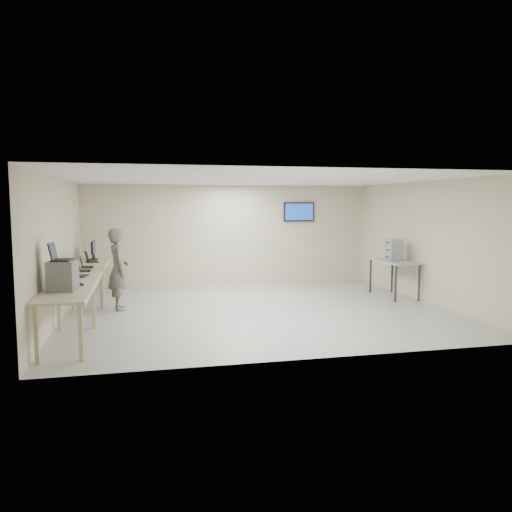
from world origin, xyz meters
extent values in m
cube|color=#B4B3AD|center=(0.00, 0.00, 0.00)|extent=(8.00, 7.00, 0.01)
cube|color=white|center=(0.00, 0.00, 2.80)|extent=(8.00, 7.00, 0.01)
cube|color=beige|center=(0.00, 3.50, 1.40)|extent=(8.00, 0.01, 2.80)
cube|color=beige|center=(0.00, -3.50, 1.40)|extent=(8.00, 0.01, 2.80)
cube|color=beige|center=(-4.00, 0.00, 1.40)|extent=(0.01, 7.00, 2.80)
cube|color=beige|center=(4.00, 0.00, 1.40)|extent=(0.01, 7.00, 2.80)
cube|color=#353535|center=(2.00, 3.48, 2.05)|extent=(0.15, 0.04, 0.15)
cube|color=black|center=(2.00, 3.44, 2.05)|extent=(0.90, 0.06, 0.55)
cube|color=#143A9C|center=(2.00, 3.40, 2.05)|extent=(0.82, 0.01, 0.47)
cube|color=#BBB592|center=(-3.60, 0.00, 0.88)|extent=(0.75, 6.00, 0.04)
cube|color=tan|center=(-3.23, 0.00, 0.85)|extent=(0.02, 6.00, 0.06)
cube|color=tan|center=(-3.90, -2.85, 0.43)|extent=(0.06, 0.06, 0.86)
cube|color=tan|center=(-3.30, -2.85, 0.43)|extent=(0.06, 0.06, 0.86)
cube|color=tan|center=(-3.90, -0.90, 0.43)|extent=(0.06, 0.06, 0.86)
cube|color=tan|center=(-3.30, -0.90, 0.43)|extent=(0.06, 0.06, 0.86)
cube|color=tan|center=(-3.90, 0.90, 0.43)|extent=(0.06, 0.06, 0.86)
cube|color=tan|center=(-3.30, 0.90, 0.43)|extent=(0.06, 0.06, 0.86)
cube|color=tan|center=(-3.90, 2.85, 0.43)|extent=(0.06, 0.06, 0.86)
cube|color=tan|center=(-3.30, 2.85, 0.43)|extent=(0.06, 0.06, 0.86)
cube|color=slate|center=(-3.65, -1.95, 1.14)|extent=(0.45, 0.50, 0.48)
cube|color=black|center=(-3.65, -1.95, 1.39)|extent=(0.31, 0.40, 0.02)
cube|color=black|center=(-3.79, -1.95, 1.54)|extent=(0.11, 0.36, 0.27)
cube|color=black|center=(-3.77, -1.95, 1.54)|extent=(0.08, 0.32, 0.22)
cube|color=black|center=(-3.57, -1.40, 0.91)|extent=(0.39, 0.45, 0.02)
cube|color=black|center=(-3.71, -1.40, 1.06)|extent=(0.19, 0.37, 0.28)
cube|color=black|center=(-3.69, -1.40, 1.06)|extent=(0.15, 0.32, 0.23)
cube|color=black|center=(-3.58, -0.40, 0.91)|extent=(0.32, 0.40, 0.02)
cube|color=black|center=(-3.71, -0.40, 1.05)|extent=(0.13, 0.35, 0.26)
cube|color=black|center=(-3.69, -0.40, 1.05)|extent=(0.10, 0.30, 0.22)
cube|color=black|center=(-3.58, 0.38, 0.91)|extent=(0.25, 0.35, 0.02)
cube|color=black|center=(-3.70, 0.38, 1.04)|extent=(0.07, 0.32, 0.24)
cube|color=black|center=(-3.69, 0.38, 1.04)|extent=(0.05, 0.28, 0.20)
cube|color=black|center=(-3.59, 1.02, 0.91)|extent=(0.29, 0.37, 0.02)
cube|color=black|center=(-3.71, 1.02, 1.04)|extent=(0.10, 0.33, 0.25)
cube|color=black|center=(-3.70, 1.02, 1.04)|extent=(0.08, 0.29, 0.20)
cube|color=black|center=(-3.57, 2.00, 0.91)|extent=(0.33, 0.40, 0.02)
cube|color=black|center=(-3.70, 2.00, 1.05)|extent=(0.15, 0.33, 0.25)
cube|color=black|center=(-3.68, 2.00, 1.05)|extent=(0.12, 0.29, 0.21)
cylinder|color=black|center=(-3.60, 2.49, 0.91)|extent=(0.21, 0.21, 0.02)
cube|color=black|center=(-3.60, 2.49, 1.00)|extent=(0.04, 0.03, 0.16)
cube|color=black|center=(-3.60, 2.49, 1.20)|extent=(0.05, 0.46, 0.31)
cube|color=black|center=(-3.57, 2.49, 1.20)|extent=(0.00, 0.42, 0.26)
cylinder|color=black|center=(-3.60, 2.75, 0.91)|extent=(0.20, 0.20, 0.02)
cube|color=black|center=(-3.60, 2.75, 1.00)|extent=(0.04, 0.03, 0.16)
cube|color=black|center=(-3.60, 2.75, 1.20)|extent=(0.05, 0.46, 0.30)
cube|color=black|center=(-3.57, 2.75, 1.20)|extent=(0.00, 0.41, 0.26)
imported|color=#5E5F55|center=(-2.92, 0.72, 0.88)|extent=(0.52, 0.70, 1.76)
cube|color=#91969F|center=(3.60, 0.76, 0.88)|extent=(0.70, 1.51, 0.04)
cube|color=#353535|center=(3.30, 0.11, 0.43)|extent=(0.04, 0.04, 0.86)
cube|color=#353535|center=(3.30, 1.42, 0.43)|extent=(0.04, 0.04, 0.86)
cube|color=#353535|center=(3.90, 0.11, 0.43)|extent=(0.04, 0.04, 0.86)
cube|color=#353535|center=(3.90, 1.42, 0.43)|extent=(0.04, 0.04, 0.86)
cube|color=#999FA4|center=(3.58, 0.76, 0.99)|extent=(0.33, 0.37, 0.17)
cube|color=#999FA4|center=(3.58, 0.76, 1.17)|extent=(0.33, 0.37, 0.17)
cube|color=#999FA4|center=(3.58, 0.76, 1.34)|extent=(0.33, 0.37, 0.17)
camera|label=1|loc=(-2.39, -10.30, 2.28)|focal=35.00mm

